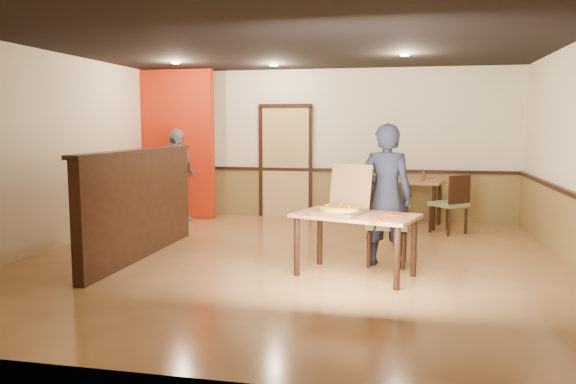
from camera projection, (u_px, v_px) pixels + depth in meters
name	position (u px, v px, depth m)	size (l,w,h in m)	color
floor	(290.00, 260.00, 7.33)	(7.00, 7.00, 0.00)	tan
ceiling	(290.00, 41.00, 7.00)	(7.00, 7.00, 0.00)	black
wall_back	(328.00, 144.00, 10.57)	(7.00, 7.00, 0.00)	beige
wall_left	(47.00, 151.00, 7.88)	(7.00, 7.00, 0.00)	beige
wainscot_back	(327.00, 194.00, 10.65)	(7.00, 0.04, 0.90)	olive
chair_rail_back	(327.00, 170.00, 10.58)	(7.00, 0.06, 0.06)	black
back_door	(286.00, 162.00, 10.73)	(0.90, 0.06, 2.10)	tan
booth_partition	(140.00, 203.00, 7.46)	(0.20, 3.10, 1.44)	black
red_accent_panel	(173.00, 144.00, 10.67)	(1.60, 0.20, 2.78)	#B9240D
spot_a	(176.00, 63.00, 9.22)	(0.14, 0.14, 0.02)	beige
spot_b	(274.00, 65.00, 9.60)	(0.14, 0.14, 0.02)	beige
spot_c	(405.00, 55.00, 8.18)	(0.14, 0.14, 0.02)	beige
main_table	(355.00, 223.00, 6.51)	(1.54, 1.15, 0.74)	#AB6E48
diner_chair	(388.00, 220.00, 7.14)	(0.53, 0.53, 1.03)	olive
side_chair_left	(390.00, 204.00, 9.30)	(0.59, 0.59, 0.85)	olive
side_chair_right	(452.00, 201.00, 9.09)	(0.68, 0.68, 0.97)	olive
side_table	(420.00, 191.00, 9.76)	(0.88, 0.88, 0.80)	#AB6E48
diner	(386.00, 195.00, 6.96)	(0.65, 0.43, 1.79)	black
passerby	(176.00, 176.00, 10.13)	(1.00, 0.41, 1.70)	gray
pizza_box	(342.00, 207.00, 6.59)	(0.69, 0.75, 0.56)	brown
pizza	(340.00, 209.00, 6.54)	(0.46, 0.46, 0.03)	gold
napkin_near	(378.00, 220.00, 6.08)	(0.32, 0.32, 0.01)	red
napkin_far	(397.00, 214.00, 6.49)	(0.32, 0.32, 0.01)	red
condiment	(424.00, 176.00, 9.79)	(0.06, 0.06, 0.15)	brown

